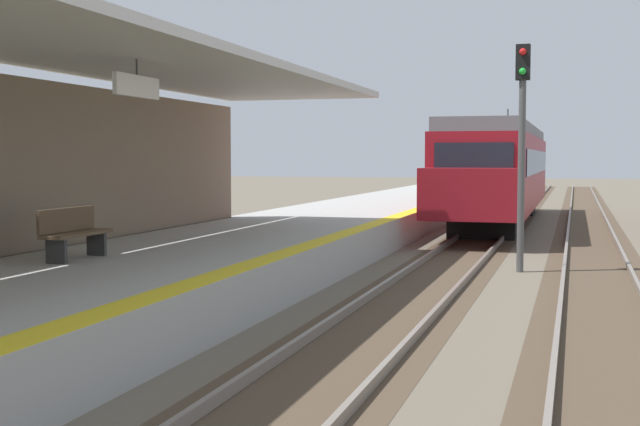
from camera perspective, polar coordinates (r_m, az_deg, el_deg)
The scene contains 6 objects.
station_platform at distance 16.66m, azimuth -9.07°, elevation -3.79°, with size 5.00×80.00×0.91m.
track_pair_nearest_platform at distance 19.21m, azimuth 8.27°, elevation -3.98°, with size 2.34×120.00×0.16m.
track_pair_middle at distance 19.00m, azimuth 18.49°, elevation -4.22°, with size 2.34×120.00×0.16m.
approaching_train at distance 33.62m, azimuth 12.15°, elevation 2.94°, with size 2.93×19.60×4.76m.
rail_signal_post at distance 19.64m, azimuth 13.64°, elevation 5.32°, with size 0.32×0.34×5.20m.
platform_bench at distance 14.83m, azimuth -16.52°, elevation -1.24°, with size 0.45×1.60×0.88m.
Camera 1 is at (4.79, 1.18, 2.64)m, focal length 46.80 mm.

